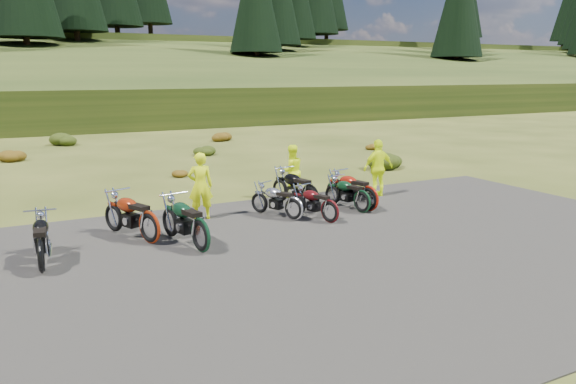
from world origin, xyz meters
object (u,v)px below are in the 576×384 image
motorcycle_0 (43,274)px  motorcycle_7 (362,214)px  person_middle (200,187)px  motorcycle_3 (294,221)px

motorcycle_0 → motorcycle_7: (8.87, 1.17, 0.00)m
person_middle → motorcycle_7: bearing=174.9°
motorcycle_3 → person_middle: person_middle is taller
motorcycle_0 → motorcycle_7: bearing=-76.6°
motorcycle_7 → person_middle: bearing=59.7°
motorcycle_7 → person_middle: (-4.48, 1.54, 0.96)m
motorcycle_0 → person_middle: 5.25m
motorcycle_7 → motorcycle_0: bearing=86.3°
motorcycle_3 → motorcycle_7: bearing=-118.6°
person_middle → motorcycle_0: bearing=45.6°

